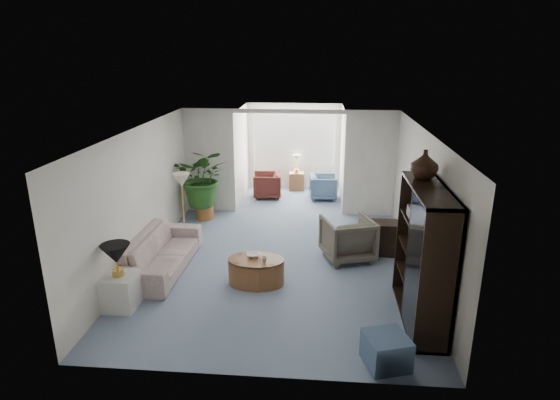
# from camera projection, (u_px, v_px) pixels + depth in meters

# --- Properties ---
(floor) EXTENTS (6.00, 6.00, 0.00)m
(floor) POSITION_uv_depth(u_px,v_px,m) (277.00, 267.00, 8.52)
(floor) COLOR #7E8EA7
(floor) RESTS_ON ground
(sunroom_floor) EXTENTS (2.60, 2.60, 0.00)m
(sunroom_floor) POSITION_uv_depth(u_px,v_px,m) (291.00, 199.00, 12.40)
(sunroom_floor) COLOR #7E8EA7
(sunroom_floor) RESTS_ON ground
(back_pier_left) EXTENTS (1.20, 0.12, 2.50)m
(back_pier_left) POSITION_uv_depth(u_px,v_px,m) (209.00, 161.00, 11.13)
(back_pier_left) COLOR white
(back_pier_left) RESTS_ON ground
(back_pier_right) EXTENTS (1.20, 0.12, 2.50)m
(back_pier_right) POSITION_uv_depth(u_px,v_px,m) (370.00, 164.00, 10.82)
(back_pier_right) COLOR white
(back_pier_right) RESTS_ON ground
(back_header) EXTENTS (2.60, 0.12, 0.10)m
(back_header) POSITION_uv_depth(u_px,v_px,m) (289.00, 111.00, 10.61)
(back_header) COLOR white
(back_header) RESTS_ON back_pier_left
(window_pane) EXTENTS (2.20, 0.02, 1.50)m
(window_pane) POSITION_uv_depth(u_px,v_px,m) (294.00, 139.00, 13.00)
(window_pane) COLOR white
(window_blinds) EXTENTS (2.20, 0.02, 1.50)m
(window_blinds) POSITION_uv_depth(u_px,v_px,m) (294.00, 140.00, 12.97)
(window_blinds) COLOR white
(framed_picture) EXTENTS (0.04, 0.50, 0.40)m
(framed_picture) POSITION_uv_depth(u_px,v_px,m) (424.00, 182.00, 7.70)
(framed_picture) COLOR #B9AB94
(sofa) EXTENTS (0.93, 2.27, 0.66)m
(sofa) POSITION_uv_depth(u_px,v_px,m) (162.00, 252.00, 8.36)
(sofa) COLOR beige
(sofa) RESTS_ON ground
(end_table) EXTENTS (0.51, 0.51, 0.55)m
(end_table) POSITION_uv_depth(u_px,v_px,m) (120.00, 291.00, 7.12)
(end_table) COLOR silver
(end_table) RESTS_ON ground
(table_lamp) EXTENTS (0.44, 0.44, 0.30)m
(table_lamp) POSITION_uv_depth(u_px,v_px,m) (116.00, 254.00, 6.92)
(table_lamp) COLOR black
(table_lamp) RESTS_ON end_table
(floor_lamp) EXTENTS (0.36, 0.36, 0.28)m
(floor_lamp) POSITION_uv_depth(u_px,v_px,m) (181.00, 180.00, 9.53)
(floor_lamp) COLOR beige
(floor_lamp) RESTS_ON ground
(coffee_table) EXTENTS (1.13, 1.13, 0.45)m
(coffee_table) POSITION_uv_depth(u_px,v_px,m) (256.00, 271.00, 7.87)
(coffee_table) COLOR brown
(coffee_table) RESTS_ON ground
(coffee_bowl) EXTENTS (0.28, 0.28, 0.06)m
(coffee_bowl) POSITION_uv_depth(u_px,v_px,m) (254.00, 255.00, 7.89)
(coffee_bowl) COLOR white
(coffee_bowl) RESTS_ON coffee_table
(coffee_cup) EXTENTS (0.11, 0.11, 0.08)m
(coffee_cup) POSITION_uv_depth(u_px,v_px,m) (264.00, 260.00, 7.68)
(coffee_cup) COLOR beige
(coffee_cup) RESTS_ON coffee_table
(wingback_chair) EXTENTS (1.11, 1.13, 0.82)m
(wingback_chair) POSITION_uv_depth(u_px,v_px,m) (348.00, 238.00, 8.76)
(wingback_chair) COLOR #635D4E
(wingback_chair) RESTS_ON ground
(side_table_dark) EXTENTS (0.55, 0.44, 0.64)m
(side_table_dark) POSITION_uv_depth(u_px,v_px,m) (383.00, 238.00, 9.01)
(side_table_dark) COLOR black
(side_table_dark) RESTS_ON ground
(entertainment_cabinet) EXTENTS (0.48, 1.81, 2.01)m
(entertainment_cabinet) POSITION_uv_depth(u_px,v_px,m) (424.00, 256.00, 6.61)
(entertainment_cabinet) COLOR black
(entertainment_cabinet) RESTS_ON ground
(cabinet_urn) EXTENTS (0.40, 0.40, 0.42)m
(cabinet_urn) POSITION_uv_depth(u_px,v_px,m) (424.00, 164.00, 6.71)
(cabinet_urn) COLOR black
(cabinet_urn) RESTS_ON entertainment_cabinet
(ottoman) EXTENTS (0.64, 0.64, 0.41)m
(ottoman) POSITION_uv_depth(u_px,v_px,m) (386.00, 350.00, 5.83)
(ottoman) COLOR slate
(ottoman) RESTS_ON ground
(plant_pot) EXTENTS (0.40, 0.40, 0.32)m
(plant_pot) POSITION_uv_depth(u_px,v_px,m) (205.00, 212.00, 10.92)
(plant_pot) COLOR #A4642F
(plant_pot) RESTS_ON ground
(house_plant) EXTENTS (1.24, 1.07, 1.37)m
(house_plant) POSITION_uv_depth(u_px,v_px,m) (203.00, 177.00, 10.66)
(house_plant) COLOR #24511C
(house_plant) RESTS_ON plant_pot
(sunroom_chair_blue) EXTENTS (0.76, 0.74, 0.64)m
(sunroom_chair_blue) POSITION_uv_depth(u_px,v_px,m) (323.00, 187.00, 12.34)
(sunroom_chair_blue) COLOR slate
(sunroom_chair_blue) RESTS_ON ground
(sunroom_chair_maroon) EXTENTS (0.79, 0.77, 0.67)m
(sunroom_chair_maroon) POSITION_uv_depth(u_px,v_px,m) (267.00, 185.00, 12.46)
(sunroom_chair_maroon) COLOR #55241D
(sunroom_chair_maroon) RESTS_ON ground
(sunroom_table) EXTENTS (0.43, 0.35, 0.50)m
(sunroom_table) POSITION_uv_depth(u_px,v_px,m) (297.00, 181.00, 13.13)
(sunroom_table) COLOR brown
(sunroom_table) RESTS_ON ground
(shelf_clutter) EXTENTS (0.30, 1.12, 1.06)m
(shelf_clutter) POSITION_uv_depth(u_px,v_px,m) (424.00, 245.00, 6.38)
(shelf_clutter) COLOR black
(shelf_clutter) RESTS_ON entertainment_cabinet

